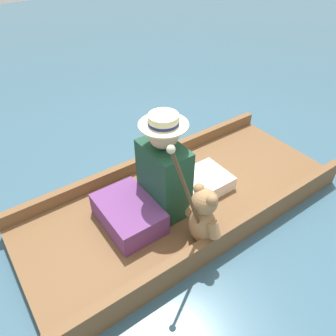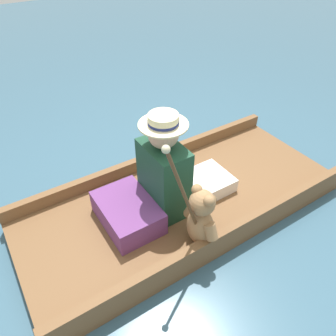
% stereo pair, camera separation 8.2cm
% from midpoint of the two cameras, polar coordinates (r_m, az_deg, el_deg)
% --- Properties ---
extents(ground_plane, '(16.00, 16.00, 0.00)m').
position_cam_midpoint_polar(ground_plane, '(2.60, 1.54, -6.81)').
color(ground_plane, '#385B70').
extents(punt_boat, '(1.04, 2.47, 0.22)m').
position_cam_midpoint_polar(punt_boat, '(2.56, 1.57, -5.78)').
color(punt_boat, brown).
rests_on(punt_boat, ground_plane).
extents(seat_cushion, '(0.50, 0.35, 0.17)m').
position_cam_midpoint_polar(seat_cushion, '(2.31, -7.90, -7.91)').
color(seat_cushion, '#6B3875').
rests_on(seat_cushion, punt_boat).
extents(seated_person, '(0.37, 0.73, 0.78)m').
position_cam_midpoint_polar(seated_person, '(2.29, -0.14, -0.92)').
color(seated_person, white).
rests_on(seated_person, punt_boat).
extents(teddy_bear, '(0.32, 0.19, 0.45)m').
position_cam_midpoint_polar(teddy_bear, '(2.10, 5.08, -8.57)').
color(teddy_bear, '#9E754C').
rests_on(teddy_bear, punt_boat).
extents(wine_glass, '(0.07, 0.07, 0.22)m').
position_cam_midpoint_polar(wine_glass, '(2.71, 0.24, 2.17)').
color(wine_glass, silver).
rests_on(wine_glass, punt_boat).
extents(walking_cane, '(0.04, 0.32, 0.89)m').
position_cam_midpoint_polar(walking_cane, '(1.80, 2.18, -4.61)').
color(walking_cane, brown).
rests_on(walking_cane, punt_boat).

